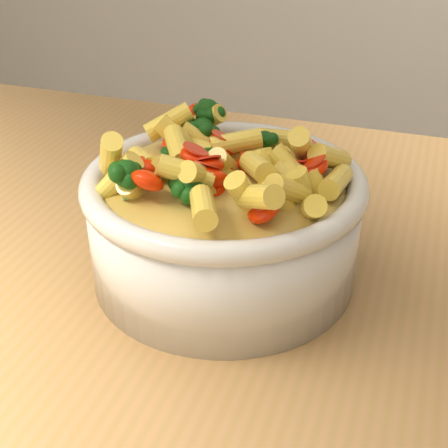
% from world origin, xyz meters
% --- Properties ---
extents(table, '(1.20, 0.80, 0.90)m').
position_xyz_m(table, '(0.00, 0.00, 0.80)').
color(table, '#A87848').
rests_on(table, ground).
extents(serving_bowl, '(0.24, 0.24, 0.10)m').
position_xyz_m(serving_bowl, '(0.03, 0.02, 0.95)').
color(serving_bowl, silver).
rests_on(serving_bowl, table).
extents(pasta_salad, '(0.19, 0.19, 0.04)m').
position_xyz_m(pasta_salad, '(0.03, 0.02, 1.01)').
color(pasta_salad, '#FFD750').
rests_on(pasta_salad, serving_bowl).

